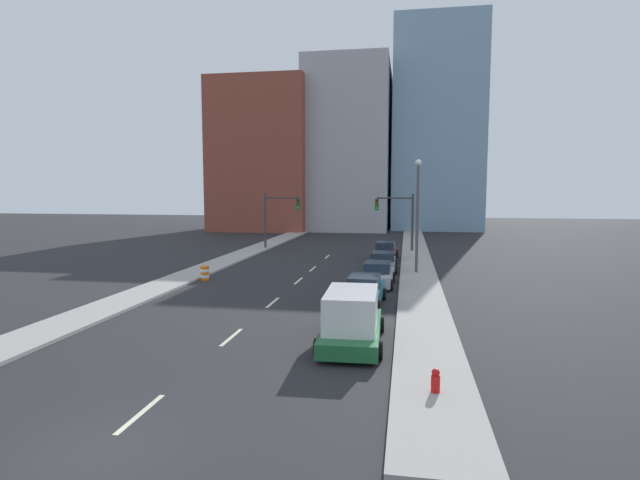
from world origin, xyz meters
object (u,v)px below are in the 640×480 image
object	(u,v)px
traffic_signal_right	(401,215)
box_truck_green	(352,319)
sedan_teal	(364,292)
sedan_maroon	(385,252)
traffic_signal_left	(276,213)
traffic_barrel	(205,273)
sedan_silver	(377,275)
street_lamp	(417,208)
sedan_gray	(383,262)
fire_hydrant	(435,383)

from	to	relation	value
traffic_signal_right	box_truck_green	xyz separation A→B (m)	(-1.50, -29.45, -2.57)
box_truck_green	sedan_teal	size ratio (longest dim) A/B	1.14
box_truck_green	sedan_teal	world-z (taller)	box_truck_green
traffic_signal_right	sedan_maroon	bearing A→B (deg)	-101.96
traffic_signal_left	traffic_barrel	world-z (taller)	traffic_signal_left
sedan_silver	traffic_signal_left	bearing A→B (deg)	123.69
street_lamp	sedan_gray	distance (m)	4.84
street_lamp	fire_hydrant	size ratio (longest dim) A/B	9.55
box_truck_green	traffic_signal_right	bearing A→B (deg)	85.30
street_lamp	sedan_maroon	xyz separation A→B (m)	(-2.47, 7.02, -3.96)
street_lamp	box_truck_green	size ratio (longest dim) A/B	1.45
sedan_teal	sedan_silver	bearing A→B (deg)	88.57
sedan_maroon	sedan_teal	bearing A→B (deg)	-88.91
traffic_barrel	sedan_maroon	distance (m)	16.33
sedan_teal	sedan_gray	bearing A→B (deg)	90.20
traffic_signal_left	sedan_gray	distance (m)	16.33
sedan_silver	street_lamp	bearing A→B (deg)	62.97
traffic_barrel	sedan_gray	bearing A→B (deg)	28.02
traffic_barrel	street_lamp	size ratio (longest dim) A/B	0.12
fire_hydrant	traffic_signal_left	bearing A→B (deg)	112.06
traffic_signal_right	box_truck_green	world-z (taller)	traffic_signal_right
traffic_signal_left	traffic_signal_right	xyz separation A→B (m)	(12.33, 0.00, 0.00)
street_lamp	sedan_gray	size ratio (longest dim) A/B	1.70
fire_hydrant	traffic_barrel	bearing A→B (deg)	130.29
traffic_signal_right	sedan_gray	bearing A→B (deg)	-95.56
traffic_barrel	fire_hydrant	world-z (taller)	traffic_barrel
fire_hydrant	sedan_maroon	size ratio (longest dim) A/B	0.19
traffic_signal_left	sedan_maroon	xyz separation A→B (m)	(11.12, -5.72, -2.87)
fire_hydrant	sedan_maroon	bearing A→B (deg)	95.31
street_lamp	box_truck_green	xyz separation A→B (m)	(-2.75, -16.71, -3.66)
traffic_signal_left	traffic_signal_right	world-z (taller)	same
box_truck_green	sedan_gray	bearing A→B (deg)	87.01
box_truck_green	sedan_silver	bearing A→B (deg)	86.83
sedan_silver	traffic_signal_right	bearing A→B (deg)	87.05
box_truck_green	sedan_teal	bearing A→B (deg)	88.94
sedan_gray	sedan_silver	bearing A→B (deg)	-91.74
traffic_barrel	sedan_teal	bearing A→B (deg)	-25.63
traffic_barrel	street_lamp	bearing A→B (deg)	19.27
box_truck_green	traffic_barrel	bearing A→B (deg)	130.87
fire_hydrant	box_truck_green	world-z (taller)	box_truck_green
box_truck_green	sedan_maroon	world-z (taller)	box_truck_green
fire_hydrant	sedan_gray	world-z (taller)	sedan_gray
sedan_maroon	traffic_signal_right	bearing A→B (deg)	80.37
traffic_barrel	sedan_gray	world-z (taller)	sedan_gray
sedan_teal	sedan_silver	world-z (taller)	sedan_teal
traffic_signal_left	fire_hydrant	bearing A→B (deg)	-67.94
box_truck_green	sedan_silver	distance (m)	12.10
traffic_barrel	sedan_maroon	world-z (taller)	sedan_maroon
fire_hydrant	box_truck_green	xyz separation A→B (m)	(-2.91, 4.47, 0.58)
traffic_signal_left	sedan_maroon	bearing A→B (deg)	-27.20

